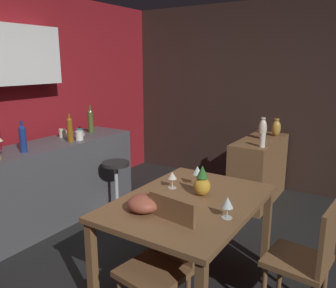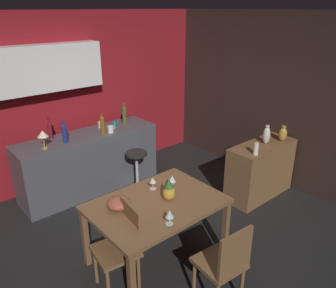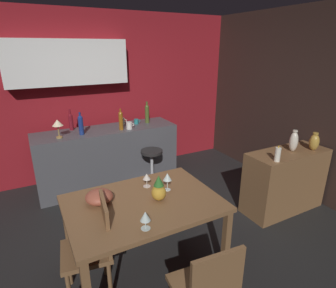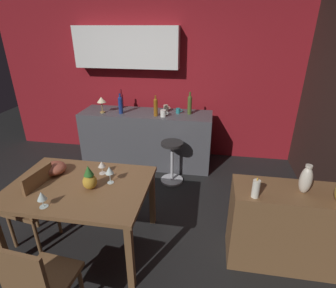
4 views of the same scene
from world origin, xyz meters
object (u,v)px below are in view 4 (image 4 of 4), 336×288
Objects in this scene: wine_glass_left at (102,165)px; wine_bottle_cobalt at (120,104)px; fruit_bowl at (54,168)px; wine_bottle_ruby at (121,100)px; dining_table at (80,192)px; cup_teal at (178,111)px; vase_ceramic_ivory at (306,180)px; cup_cream at (166,108)px; wine_glass_right at (109,171)px; wine_bottle_olive at (190,104)px; chair_by_doorway at (39,282)px; bar_stool at (172,161)px; pillar_candle_tall at (256,189)px; wine_bottle_amber at (156,106)px; chair_near_window at (36,204)px; wine_glass_center at (42,196)px; pineapple_centerpiece at (89,179)px; sideboard_cabinet at (288,227)px; counter_lamp at (101,101)px; cup_white at (163,113)px.

wine_bottle_cobalt reaches higher than wine_glass_left.
fruit_bowl is at bearing -96.66° from wine_bottle_cobalt.
wine_bottle_ruby is (-0.39, 1.84, 0.19)m from wine_glass_left.
cup_teal is (0.73, 1.96, 0.28)m from dining_table.
vase_ceramic_ivory is at bearing -53.98° from cup_teal.
cup_cream reaches higher than wine_glass_left.
cup_teal is at bearing 77.03° from wine_glass_right.
vase_ceramic_ivory is at bearing -57.45° from wine_bottle_olive.
dining_table is 0.89m from chair_by_doorway.
chair_by_doorway is 1.37× the size of bar_stool.
dining_table is 7.15× the size of pillar_candle_tall.
fruit_bowl is 0.77× the size of wine_bottle_amber.
wine_bottle_amber is at bearing -26.73° from wine_bottle_ruby.
chair_near_window reaches higher than wine_glass_center.
bar_stool is 0.83m from cup_teal.
pillar_candle_tall is at bearing -1.28° from dining_table.
chair_by_doorway is 4.91× the size of wine_glass_right.
wine_glass_right is 0.57× the size of wine_bottle_amber.
chair_by_doorway reaches higher than fruit_bowl.
pillar_candle_tall is at bearing -45.28° from wine_bottle_cobalt.
fruit_bowl is 0.71× the size of wine_bottle_olive.
wine_bottle_amber is (0.54, 2.13, 0.20)m from wine_glass_center.
chair_by_doorway is 2.78× the size of wine_bottle_amber.
wine_bottle_ruby is 1.13× the size of vase_ceramic_ivory.
wine_bottle_amber reaches higher than pineapple_centerpiece.
wine_glass_center is at bearing -104.28° from wine_bottle_amber.
wine_bottle_cobalt is 2.82m from vase_ceramic_ivory.
wine_glass_center is 1.44× the size of cup_teal.
pillar_candle_tall reaches higher than sideboard_cabinet.
counter_lamp is at bearing 114.13° from wine_glass_right.
counter_lamp is 1.34× the size of pillar_candle_tall.
cup_teal is at bearing 126.02° from vase_ceramic_ivory.
wine_bottle_ruby is at bearing 102.08° from wine_glass_left.
pillar_candle_tall reaches higher than wine_glass_left.
wine_glass_right is at bearing 174.73° from pillar_candle_tall.
sideboard_cabinet is 3.09m from counter_lamp.
vase_ceramic_ivory reaches higher than sideboard_cabinet.
wine_bottle_amber reaches higher than chair_near_window.
dining_table is 1.85m from cup_white.
cup_cream is at bearing 81.67° from chair_by_doorway.
cup_cream reaches higher than dining_table.
chair_by_doorway is at bearing -99.38° from cup_white.
wine_glass_center is (-2.18, -0.48, 0.44)m from sideboard_cabinet.
vase_ceramic_ivory is at bearing -40.53° from wine_bottle_ruby.
wine_bottle_olive is 3.11× the size of cup_cream.
chair_near_window is 4.75× the size of pillar_candle_tall.
wine_bottle_olive is 0.44m from cup_white.
bar_stool is at bearing 136.76° from vase_ceramic_ivory.
dining_table is at bearing -117.49° from bar_stool.
chair_by_doorway is 2.94m from cup_teal.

